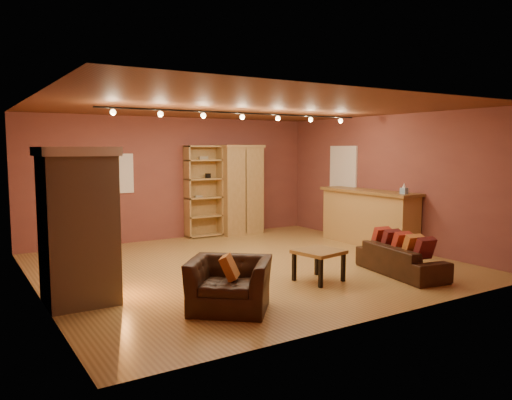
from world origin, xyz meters
TOP-DOWN VIEW (x-y plane):
  - floor at (0.00, 0.00)m, footprint 7.00×7.00m
  - ceiling at (0.00, 0.00)m, footprint 7.00×7.00m
  - back_wall at (0.00, 3.25)m, footprint 7.00×0.02m
  - left_wall at (-3.50, 0.00)m, footprint 0.02×6.50m
  - right_wall at (3.50, 0.00)m, footprint 0.02×6.50m
  - fireplace at (-3.04, -0.60)m, footprint 1.01×0.98m
  - back_window at (-1.30, 3.23)m, footprint 0.56×0.04m
  - bookcase at (0.62, 3.14)m, footprint 0.88×0.34m
  - armoire at (1.56, 2.97)m, footprint 1.07×0.61m
  - bar_counter at (3.20, 0.26)m, footprint 0.66×2.50m
  - tissue_box at (3.15, -0.75)m, footprint 0.14×0.14m
  - right_window at (3.47, 1.40)m, footprint 0.05×0.90m
  - loveseat at (1.85, -1.88)m, footprint 0.76×1.75m
  - armchair at (-1.47, -1.97)m, footprint 1.22×1.18m
  - coffee_table at (0.41, -1.48)m, footprint 0.77×0.77m
  - track_rail at (0.00, 0.20)m, footprint 5.20×0.09m

SIDE VIEW (x-z plane):
  - floor at x=0.00m, z-range 0.00..0.00m
  - loveseat at x=1.85m, z-range -0.01..0.71m
  - coffee_table at x=0.41m, z-range 0.18..0.67m
  - armchair at x=-1.47m, z-range 0.00..0.90m
  - bar_counter at x=3.20m, z-range 0.01..1.21m
  - fireplace at x=-3.04m, z-range 0.00..2.12m
  - armoire at x=1.56m, z-range 0.01..2.18m
  - bookcase at x=0.62m, z-range 0.02..2.18m
  - tissue_box at x=3.15m, z-range 1.18..1.40m
  - back_wall at x=0.00m, z-range 0.00..2.80m
  - left_wall at x=-3.50m, z-range 0.00..2.80m
  - right_wall at x=3.50m, z-range 0.00..2.80m
  - back_window at x=-1.30m, z-range 1.12..1.98m
  - right_window at x=3.47m, z-range 1.15..2.15m
  - track_rail at x=0.00m, z-range 2.62..2.75m
  - ceiling at x=0.00m, z-range 2.80..2.80m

